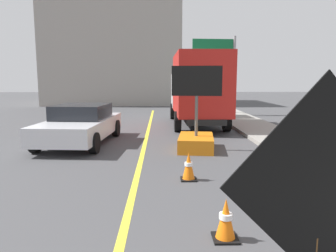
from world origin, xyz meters
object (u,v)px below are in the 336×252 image
(highway_guide_sign, at_px, (222,61))
(traffic_cone_mid_lane, at_px, (189,166))
(box_truck, at_px, (197,88))
(traffic_cone_near_sign, at_px, (226,219))
(arrow_board_trailer, at_px, (196,135))
(pickup_car, at_px, (81,124))
(roadwork_sign, at_px, (320,185))

(highway_guide_sign, bearing_deg, traffic_cone_mid_lane, -103.73)
(box_truck, relative_size, traffic_cone_near_sign, 11.82)
(arrow_board_trailer, bearing_deg, highway_guide_sign, 74.93)
(pickup_car, bearing_deg, traffic_cone_near_sign, -61.79)
(arrow_board_trailer, height_order, traffic_cone_mid_lane, arrow_board_trailer)
(pickup_car, bearing_deg, box_truck, 43.14)
(roadwork_sign, distance_m, traffic_cone_mid_lane, 4.85)
(roadwork_sign, bearing_deg, highway_guide_sign, 81.48)
(box_truck, height_order, highway_guide_sign, highway_guide_sign)
(pickup_car, height_order, highway_guide_sign, highway_guide_sign)
(arrow_board_trailer, distance_m, traffic_cone_mid_lane, 3.22)
(pickup_car, relative_size, traffic_cone_near_sign, 7.89)
(arrow_board_trailer, relative_size, pickup_car, 0.57)
(box_truck, bearing_deg, traffic_cone_near_sign, -94.48)
(roadwork_sign, bearing_deg, pickup_car, 114.28)
(highway_guide_sign, relative_size, traffic_cone_near_sign, 8.28)
(pickup_car, height_order, traffic_cone_mid_lane, pickup_car)
(highway_guide_sign, distance_m, traffic_cone_mid_lane, 14.17)
(roadwork_sign, distance_m, box_truck, 13.38)
(roadwork_sign, relative_size, arrow_board_trailer, 0.86)
(roadwork_sign, height_order, traffic_cone_near_sign, roadwork_sign)
(arrow_board_trailer, distance_m, pickup_car, 4.17)
(roadwork_sign, relative_size, highway_guide_sign, 0.47)
(arrow_board_trailer, relative_size, highway_guide_sign, 0.54)
(roadwork_sign, distance_m, pickup_car, 9.89)
(box_truck, height_order, traffic_cone_near_sign, box_truck)
(pickup_car, height_order, traffic_cone_near_sign, pickup_car)
(arrow_board_trailer, relative_size, traffic_cone_near_sign, 4.47)
(roadwork_sign, bearing_deg, traffic_cone_mid_lane, 96.96)
(traffic_cone_mid_lane, bearing_deg, pickup_car, 128.94)
(roadwork_sign, xyz_separation_m, pickup_car, (-4.06, 8.99, -0.77))
(highway_guide_sign, bearing_deg, pickup_car, -126.58)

